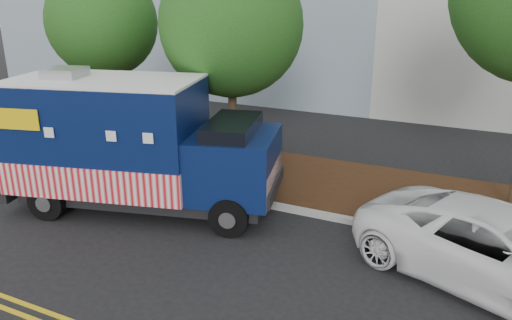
% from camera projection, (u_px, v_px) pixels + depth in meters
% --- Properties ---
extents(ground, '(120.00, 120.00, 0.00)m').
position_uv_depth(ground, '(180.00, 215.00, 12.78)').
color(ground, black).
rests_on(ground, ground).
extents(curb, '(120.00, 0.18, 0.15)m').
position_uv_depth(curb, '(208.00, 193.00, 13.95)').
color(curb, '#9E9E99').
rests_on(curb, ground).
extents(mulch_strip, '(120.00, 4.00, 0.15)m').
position_uv_depth(mulch_strip, '(242.00, 169.00, 15.74)').
color(mulch_strip, black).
rests_on(mulch_strip, ground).
extents(centerline_near, '(120.00, 0.10, 0.01)m').
position_uv_depth(centerline_near, '(41.00, 310.00, 8.99)').
color(centerline_near, gold).
rests_on(centerline_near, ground).
extents(centerline_far, '(120.00, 0.10, 0.01)m').
position_uv_depth(centerline_far, '(30.00, 318.00, 8.78)').
color(centerline_far, gold).
rests_on(centerline_far, ground).
extents(tree_a, '(3.61, 3.61, 6.25)m').
position_uv_depth(tree_a, '(102.00, 22.00, 16.35)').
color(tree_a, '#38281C').
rests_on(tree_a, ground).
extents(tree_b, '(4.15, 4.15, 6.58)m').
position_uv_depth(tree_b, '(231.00, 25.00, 14.24)').
color(tree_b, '#38281C').
rests_on(tree_b, ground).
extents(sign_post, '(0.06, 0.06, 2.40)m').
position_uv_depth(sign_post, '(70.00, 128.00, 16.15)').
color(sign_post, '#473828').
rests_on(sign_post, ground).
extents(food_truck, '(7.26, 4.12, 3.62)m').
position_uv_depth(food_truck, '(131.00, 147.00, 12.75)').
color(food_truck, black).
rests_on(food_truck, ground).
extents(white_car, '(6.10, 4.41, 1.54)m').
position_uv_depth(white_car, '(502.00, 250.00, 9.50)').
color(white_car, white).
rests_on(white_car, ground).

